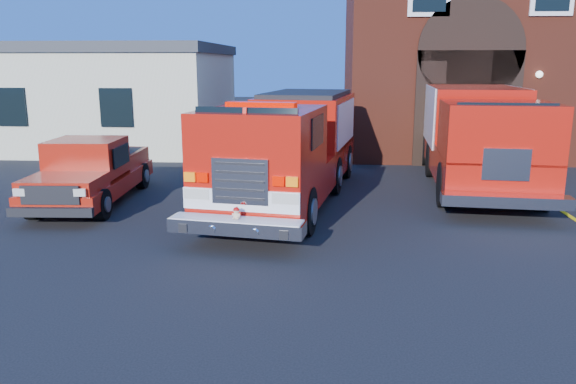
# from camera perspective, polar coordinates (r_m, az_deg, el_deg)

# --- Properties ---
(ground) EXTENTS (100.00, 100.00, 0.00)m
(ground) POSITION_cam_1_polar(r_m,az_deg,el_deg) (11.63, 0.43, -4.92)
(ground) COLOR black
(ground) RESTS_ON ground
(parking_stripe_mid) EXTENTS (0.12, 3.00, 0.01)m
(parking_stripe_mid) POSITION_cam_1_polar(r_m,az_deg,el_deg) (16.51, 24.55, -0.71)
(parking_stripe_mid) COLOR yellow
(parking_stripe_mid) RESTS_ON ground
(parking_stripe_far) EXTENTS (0.12, 3.00, 0.01)m
(parking_stripe_far) POSITION_cam_1_polar(r_m,az_deg,el_deg) (19.29, 21.54, 1.39)
(parking_stripe_far) COLOR yellow
(parking_stripe_far) RESTS_ON ground
(fire_station) EXTENTS (15.20, 10.20, 8.45)m
(fire_station) POSITION_cam_1_polar(r_m,az_deg,el_deg) (26.37, 23.12, 13.44)
(fire_station) COLOR maroon
(fire_station) RESTS_ON ground
(side_building) EXTENTS (10.20, 8.20, 4.35)m
(side_building) POSITION_cam_1_polar(r_m,az_deg,el_deg) (25.97, -18.06, 9.32)
(side_building) COLOR beige
(side_building) RESTS_ON ground
(fire_engine) EXTENTS (3.88, 9.28, 2.77)m
(fire_engine) POSITION_cam_1_polar(r_m,az_deg,el_deg) (14.79, 0.22, 4.66)
(fire_engine) COLOR black
(fire_engine) RESTS_ON ground
(pickup_truck) EXTENTS (2.12, 5.27, 1.70)m
(pickup_truck) POSITION_cam_1_polar(r_m,az_deg,el_deg) (15.47, -19.31, 1.91)
(pickup_truck) COLOR black
(pickup_truck) RESTS_ON ground
(secondary_truck) EXTENTS (3.50, 9.02, 2.86)m
(secondary_truck) POSITION_cam_1_polar(r_m,az_deg,el_deg) (17.64, 18.63, 5.73)
(secondary_truck) COLOR black
(secondary_truck) RESTS_ON ground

